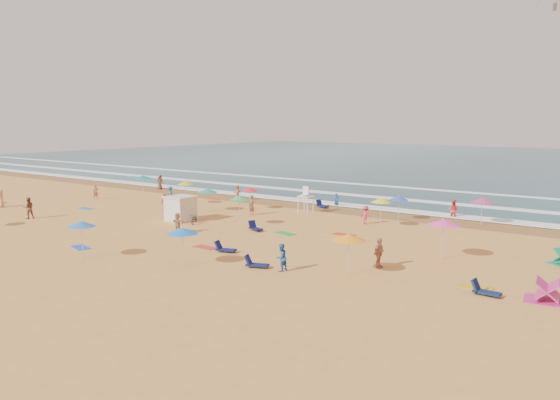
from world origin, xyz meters
The scene contains 13 objects.
ground centered at (0.00, 0.00, 0.00)m, with size 220.00×220.00×0.00m, color gold.
ocean centered at (0.00, 84.00, 0.00)m, with size 220.00×140.00×0.18m, color #0C4756.
wet_sand centered at (0.00, 12.50, 0.01)m, with size 220.00×220.00×0.00m, color olive.
surf_foam centered at (0.00, 21.32, 0.10)m, with size 200.00×18.70×0.05m.
cabana centered at (-4.78, -0.57, 1.00)m, with size 2.00×2.00×2.00m, color silver.
cabana_roof centered at (-4.78, -0.57, 2.06)m, with size 2.20×2.20×0.12m, color silver.
bicycle centered at (-2.88, -0.87, 0.40)m, with size 0.53×1.51×0.79m, color black.
lifeguard_stand centered at (1.65, 8.97, 1.05)m, with size 1.20×1.20×2.10m, color white, non-canonical shape.
beach_umbrellas centered at (0.21, -0.44, 2.15)m, with size 55.67×29.11×0.73m.
loungers centered at (2.67, -3.96, 0.17)m, with size 55.88×25.50×0.34m.
towels centered at (-0.44, -3.09, 0.01)m, with size 45.83×25.88×0.03m.
popup_tents centered at (24.47, -1.15, 0.60)m, with size 2.64×9.93×1.20m.
beachgoers centered at (-2.11, 4.36, 0.80)m, with size 50.19×26.38×2.11m.
Camera 1 is at (29.10, -32.42, 8.40)m, focal length 35.00 mm.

